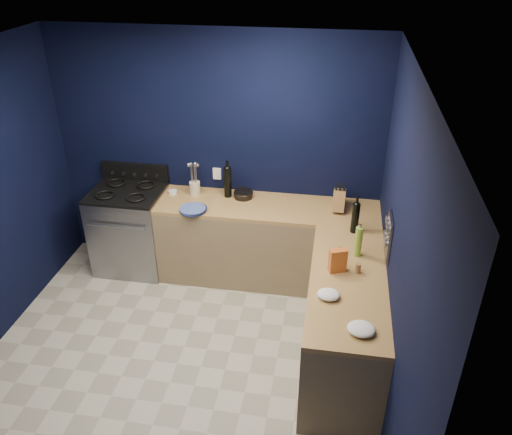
% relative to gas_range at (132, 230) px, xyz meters
% --- Properties ---
extents(floor, '(3.50, 3.50, 0.02)m').
position_rel_gas_range_xyz_m(floor, '(0.93, -1.42, -0.47)').
color(floor, '#B2AD9C').
rests_on(floor, ground).
extents(ceiling, '(3.50, 3.50, 0.02)m').
position_rel_gas_range_xyz_m(ceiling, '(0.93, -1.42, 2.15)').
color(ceiling, silver).
rests_on(ceiling, ground).
extents(wall_back, '(3.50, 0.02, 2.60)m').
position_rel_gas_range_xyz_m(wall_back, '(0.93, 0.34, 0.84)').
color(wall_back, black).
rests_on(wall_back, ground).
extents(wall_right, '(0.02, 3.50, 2.60)m').
position_rel_gas_range_xyz_m(wall_right, '(2.69, -1.42, 0.84)').
color(wall_right, black).
rests_on(wall_right, ground).
extents(cab_back, '(2.30, 0.63, 0.86)m').
position_rel_gas_range_xyz_m(cab_back, '(1.53, 0.02, -0.03)').
color(cab_back, '#876F4D').
rests_on(cab_back, floor).
extents(top_back, '(2.30, 0.63, 0.04)m').
position_rel_gas_range_xyz_m(top_back, '(1.53, 0.02, 0.42)').
color(top_back, brown).
rests_on(top_back, cab_back).
extents(cab_right, '(0.63, 1.67, 0.86)m').
position_rel_gas_range_xyz_m(cab_right, '(2.37, -1.13, -0.03)').
color(cab_right, '#876F4D').
rests_on(cab_right, floor).
extents(top_right, '(0.63, 1.67, 0.04)m').
position_rel_gas_range_xyz_m(top_right, '(2.37, -1.13, 0.42)').
color(top_right, brown).
rests_on(top_right, cab_right).
extents(gas_range, '(0.76, 0.66, 0.92)m').
position_rel_gas_range_xyz_m(gas_range, '(0.00, 0.00, 0.00)').
color(gas_range, gray).
rests_on(gas_range, floor).
extents(oven_door, '(0.59, 0.02, 0.42)m').
position_rel_gas_range_xyz_m(oven_door, '(0.00, -0.32, -0.01)').
color(oven_door, black).
rests_on(oven_door, gas_range).
extents(cooktop, '(0.76, 0.66, 0.03)m').
position_rel_gas_range_xyz_m(cooktop, '(0.00, 0.00, 0.48)').
color(cooktop, black).
rests_on(cooktop, gas_range).
extents(backguard, '(0.76, 0.06, 0.20)m').
position_rel_gas_range_xyz_m(backguard, '(0.00, 0.30, 0.58)').
color(backguard, black).
rests_on(backguard, gas_range).
extents(spice_panel, '(0.02, 0.28, 0.38)m').
position_rel_gas_range_xyz_m(spice_panel, '(2.67, -0.87, 0.72)').
color(spice_panel, gray).
rests_on(spice_panel, wall_right).
extents(wall_outlet, '(0.09, 0.02, 0.13)m').
position_rel_gas_range_xyz_m(wall_outlet, '(0.93, 0.32, 0.62)').
color(wall_outlet, white).
rests_on(wall_outlet, wall_back).
extents(plate_stack, '(0.29, 0.29, 0.03)m').
position_rel_gas_range_xyz_m(plate_stack, '(0.80, -0.22, 0.46)').
color(plate_stack, '#424EA2').
rests_on(plate_stack, top_back).
extents(ramekin, '(0.11, 0.11, 0.04)m').
position_rel_gas_range_xyz_m(ramekin, '(0.48, 0.12, 0.46)').
color(ramekin, white).
rests_on(ramekin, top_back).
extents(utensil_crock, '(0.13, 0.13, 0.14)m').
position_rel_gas_range_xyz_m(utensil_crock, '(0.72, 0.15, 0.51)').
color(utensil_crock, beige).
rests_on(utensil_crock, top_back).
extents(wine_bottle_back, '(0.09, 0.09, 0.33)m').
position_rel_gas_range_xyz_m(wine_bottle_back, '(1.08, 0.16, 0.60)').
color(wine_bottle_back, black).
rests_on(wine_bottle_back, top_back).
extents(lemon_basket, '(0.23, 0.23, 0.08)m').
position_rel_gas_range_xyz_m(lemon_basket, '(1.25, 0.15, 0.48)').
color(lemon_basket, black).
rests_on(lemon_basket, top_back).
extents(knife_block, '(0.13, 0.26, 0.27)m').
position_rel_gas_range_xyz_m(knife_block, '(2.25, 0.05, 0.55)').
color(knife_block, brown).
rests_on(knife_block, top_back).
extents(wine_bottle_right, '(0.09, 0.09, 0.29)m').
position_rel_gas_range_xyz_m(wine_bottle_right, '(2.41, -0.36, 0.59)').
color(wine_bottle_right, black).
rests_on(wine_bottle_right, top_right).
extents(oil_bottle, '(0.08, 0.08, 0.28)m').
position_rel_gas_range_xyz_m(oil_bottle, '(2.43, -0.76, 0.58)').
color(oil_bottle, '#7EA731').
rests_on(oil_bottle, top_right).
extents(spice_jar_near, '(0.05, 0.05, 0.09)m').
position_rel_gas_range_xyz_m(spice_jar_near, '(2.29, -0.78, 0.49)').
color(spice_jar_near, olive).
rests_on(spice_jar_near, top_right).
extents(spice_jar_far, '(0.06, 0.06, 0.09)m').
position_rel_gas_range_xyz_m(spice_jar_far, '(2.44, -1.02, 0.48)').
color(spice_jar_far, olive).
rests_on(spice_jar_far, top_right).
extents(crouton_bag, '(0.16, 0.11, 0.21)m').
position_rel_gas_range_xyz_m(crouton_bag, '(2.27, -1.03, 0.55)').
color(crouton_bag, '#CC451D').
rests_on(crouton_bag, top_right).
extents(towel_front, '(0.20, 0.18, 0.06)m').
position_rel_gas_range_xyz_m(towel_front, '(2.21, -1.40, 0.47)').
color(towel_front, white).
rests_on(towel_front, top_right).
extents(towel_end, '(0.25, 0.24, 0.06)m').
position_rel_gas_range_xyz_m(towel_end, '(2.46, -1.75, 0.47)').
color(towel_end, white).
rests_on(towel_end, top_right).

